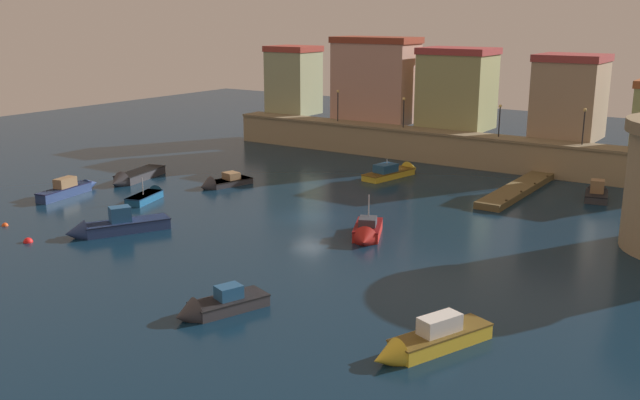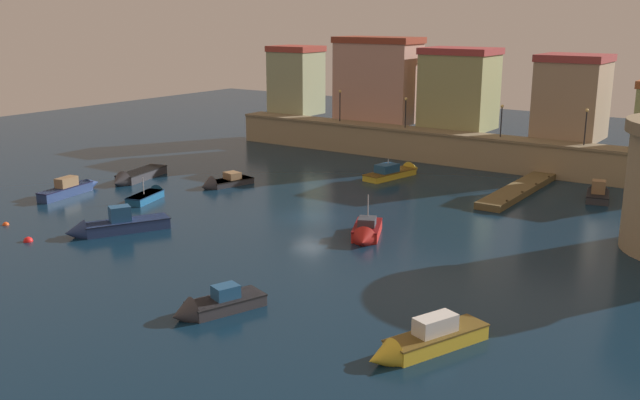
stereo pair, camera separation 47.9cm
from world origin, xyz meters
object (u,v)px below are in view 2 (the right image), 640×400
object	(u,v)px
moored_boat_3	(150,195)
moored_boat_6	(396,172)
quay_lamp_3	(586,121)
moored_boat_7	(222,183)
mooring_buoy_0	(6,225)
quay_lamp_1	(406,107)
moored_boat_9	(598,193)
moored_boat_2	(423,341)
moored_boat_1	(71,188)
moored_boat_0	(212,306)
quay_lamp_0	(340,101)
quay_lamp_2	(502,115)
moored_boat_8	(366,232)
moored_boat_4	(113,226)
mooring_buoy_1	(28,241)
moored_boat_5	(135,176)

from	to	relation	value
moored_boat_3	moored_boat_6	size ratio (longest dim) A/B	0.68
quay_lamp_3	moored_boat_7	size ratio (longest dim) A/B	0.63
moored_boat_3	mooring_buoy_0	distance (m)	11.88
quay_lamp_1	quay_lamp_3	size ratio (longest dim) A/B	0.95
moored_boat_3	moored_boat_9	bearing A→B (deg)	-71.57
moored_boat_2	moored_boat_6	world-z (taller)	moored_boat_6
quay_lamp_1	moored_boat_1	distance (m)	35.26
moored_boat_1	quay_lamp_3	bearing A→B (deg)	-58.09
moored_boat_6	moored_boat_7	distance (m)	16.80
moored_boat_0	mooring_buoy_0	xyz separation A→B (m)	(-23.77, 3.26, -0.41)
quay_lamp_0	moored_boat_3	size ratio (longest dim) A/B	0.71
quay_lamp_2	moored_boat_8	bearing A→B (deg)	-87.94
moored_boat_4	quay_lamp_0	bearing A→B (deg)	-145.17
moored_boat_4	mooring_buoy_0	distance (m)	8.78
quay_lamp_3	mooring_buoy_1	bearing A→B (deg)	-122.26
quay_lamp_1	mooring_buoy_1	xyz separation A→B (m)	(-7.16, -41.19, -5.49)
moored_boat_2	moored_boat_8	size ratio (longest dim) A/B	1.29
quay_lamp_3	moored_boat_1	bearing A→B (deg)	-138.24
quay_lamp_3	moored_boat_7	distance (m)	34.10
quay_lamp_0	moored_boat_8	xyz separation A→B (m)	(20.10, -27.42, -5.18)
mooring_buoy_0	moored_boat_2	bearing A→B (deg)	-1.64
moored_boat_5	mooring_buoy_0	bearing A→B (deg)	-0.59
quay_lamp_2	mooring_buoy_1	world-z (taller)	quay_lamp_2
quay_lamp_3	moored_boat_1	world-z (taller)	quay_lamp_3
moored_boat_5	moored_boat_3	bearing A→B (deg)	45.28
quay_lamp_1	moored_boat_4	xyz separation A→B (m)	(-3.95, -36.49, -4.96)
mooring_buoy_0	moored_boat_8	bearing A→B (deg)	27.44
moored_boat_0	mooring_buoy_0	bearing A→B (deg)	-78.24
quay_lamp_2	moored_boat_4	distance (m)	39.63
quay_lamp_0	quay_lamp_1	distance (m)	8.42
quay_lamp_3	moored_boat_1	xyz separation A→B (m)	(-34.78, -31.06, -5.03)
quay_lamp_1	mooring_buoy_0	distance (m)	41.91
moored_boat_0	moored_boat_9	xyz separation A→B (m)	(10.35, 36.43, 0.07)
quay_lamp_2	mooring_buoy_1	size ratio (longest dim) A/B	4.95
moored_boat_8	mooring_buoy_0	xyz separation A→B (m)	(-23.76, -12.34, -0.49)
moored_boat_1	moored_boat_8	bearing A→B (deg)	-92.36
moored_boat_6	moored_boat_9	xyz separation A→B (m)	(18.27, 2.07, 0.02)
quay_lamp_3	mooring_buoy_1	world-z (taller)	quay_lamp_3
quay_lamp_3	quay_lamp_0	bearing A→B (deg)	-180.00
quay_lamp_2	quay_lamp_3	xyz separation A→B (m)	(8.14, 0.00, 0.12)
moored_boat_0	moored_boat_3	world-z (taller)	moored_boat_3
moored_boat_4	moored_boat_7	world-z (taller)	moored_boat_4
moored_boat_6	quay_lamp_3	bearing A→B (deg)	-48.99
quay_lamp_2	mooring_buoy_0	bearing A→B (deg)	-119.81
moored_boat_9	quay_lamp_2	bearing A→B (deg)	47.03
mooring_buoy_1	mooring_buoy_0	bearing A→B (deg)	163.80
moored_boat_2	moored_boat_8	world-z (taller)	moored_boat_8
moored_boat_1	moored_boat_5	distance (m)	6.74
moored_boat_2	moored_boat_7	xyz separation A→B (m)	(-30.04, 19.40, -0.18)
quay_lamp_1	moored_boat_2	xyz separation A→B (m)	(22.82, -40.75, -4.96)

